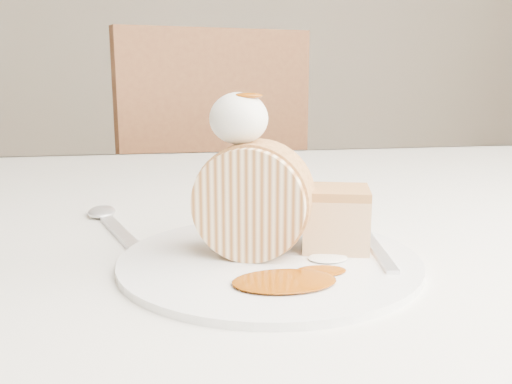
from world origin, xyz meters
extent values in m
cube|color=silver|center=(0.00, 0.20, 0.73)|extent=(1.40, 0.90, 0.04)
cube|color=silver|center=(0.00, 0.65, 0.61)|extent=(1.40, 0.01, 0.28)
cube|color=brown|center=(-0.06, 1.07, 0.48)|extent=(0.59, 0.59, 0.05)
cube|color=brown|center=(0.00, 0.87, 0.76)|extent=(0.47, 0.18, 0.50)
cylinder|color=brown|center=(0.08, 1.33, 0.23)|extent=(0.04, 0.04, 0.46)
cylinder|color=brown|center=(-0.31, 1.21, 0.23)|extent=(0.04, 0.04, 0.46)
cylinder|color=brown|center=(0.19, 0.94, 0.23)|extent=(0.04, 0.04, 0.46)
cylinder|color=brown|center=(-0.20, 0.82, 0.23)|extent=(0.04, 0.04, 0.46)
cylinder|color=white|center=(-0.04, -0.02, 0.75)|extent=(0.32, 0.32, 0.01)
cylinder|color=beige|center=(-0.05, -0.01, 0.80)|extent=(0.11, 0.08, 0.10)
cube|color=tan|center=(0.02, -0.01, 0.78)|extent=(0.07, 0.07, 0.05)
ellipsoid|color=silver|center=(-0.06, -0.01, 0.87)|extent=(0.05, 0.05, 0.04)
ellipsoid|color=#823905|center=(-0.06, -0.01, 0.90)|extent=(0.02, 0.02, 0.01)
cube|color=silver|center=(0.06, -0.03, 0.76)|extent=(0.04, 0.15, 0.00)
cube|color=silver|center=(-0.17, 0.08, 0.75)|extent=(0.08, 0.18, 0.00)
camera|label=1|loc=(-0.12, -0.48, 0.92)|focal=40.00mm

